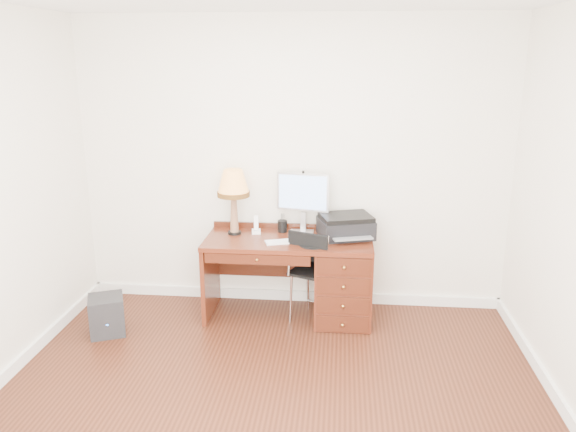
# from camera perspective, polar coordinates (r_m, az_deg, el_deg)

# --- Properties ---
(ground) EXTENTS (4.00, 4.00, 0.00)m
(ground) POSITION_cam_1_polar(r_m,az_deg,el_deg) (4.12, -1.89, -18.53)
(ground) COLOR #33150B
(ground) RESTS_ON ground
(room_shell) EXTENTS (4.00, 4.00, 4.00)m
(room_shell) POSITION_cam_1_polar(r_m,az_deg,el_deg) (4.62, -0.87, -13.61)
(room_shell) COLOR white
(room_shell) RESTS_ON ground
(desk) EXTENTS (1.50, 0.67, 0.75)m
(desk) POSITION_cam_1_polar(r_m,az_deg,el_deg) (5.14, 3.66, -5.98)
(desk) COLOR #592212
(desk) RESTS_ON ground
(monitor) EXTENTS (0.48, 0.19, 0.56)m
(monitor) POSITION_cam_1_polar(r_m,az_deg,el_deg) (5.14, 1.48, 2.10)
(monitor) COLOR silver
(monitor) RESTS_ON desk
(keyboard) EXTENTS (0.41, 0.23, 0.02)m
(keyboard) POSITION_cam_1_polar(r_m,az_deg,el_deg) (4.95, -0.02, -2.59)
(keyboard) COLOR white
(keyboard) RESTS_ON desk
(mouse_pad) EXTENTS (0.23, 0.23, 0.05)m
(mouse_pad) POSITION_cam_1_polar(r_m,az_deg,el_deg) (4.87, 2.54, -2.86)
(mouse_pad) COLOR black
(mouse_pad) RESTS_ON desk
(printer) EXTENTS (0.55, 0.48, 0.21)m
(printer) POSITION_cam_1_polar(r_m,az_deg,el_deg) (5.09, 5.89, -1.02)
(printer) COLOR black
(printer) RESTS_ON desk
(leg_lamp) EXTENTS (0.29, 0.29, 0.60)m
(leg_lamp) POSITION_cam_1_polar(r_m,az_deg,el_deg) (5.09, -5.57, 2.94)
(leg_lamp) COLOR black
(leg_lamp) RESTS_ON desk
(phone) EXTENTS (0.09, 0.09, 0.17)m
(phone) POSITION_cam_1_polar(r_m,az_deg,el_deg) (5.19, -3.25, -1.24)
(phone) COLOR white
(phone) RESTS_ON desk
(pen_cup) EXTENTS (0.09, 0.09, 0.11)m
(pen_cup) POSITION_cam_1_polar(r_m,az_deg,el_deg) (5.22, -0.58, -1.04)
(pen_cup) COLOR black
(pen_cup) RESTS_ON desk
(chair) EXTENTS (0.54, 0.55, 0.87)m
(chair) POSITION_cam_1_polar(r_m,az_deg,el_deg) (5.01, 2.94, -5.14)
(chair) COLOR black
(chair) RESTS_ON ground
(equipment_box) EXTENTS (0.38, 0.38, 0.34)m
(equipment_box) POSITION_cam_1_polar(r_m,az_deg,el_deg) (5.18, -17.93, -9.56)
(equipment_box) COLOR black
(equipment_box) RESTS_ON ground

